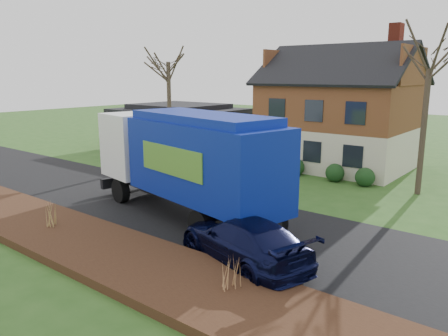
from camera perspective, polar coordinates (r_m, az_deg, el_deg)
The scene contains 13 objects.
ground at distance 20.75m, azimuth -6.96°, elevation -5.19°, with size 120.00×120.00×0.00m, color #2B521B.
road at distance 20.75m, azimuth -6.96°, elevation -5.17°, with size 80.00×7.00×0.02m, color black.
mulch_verge at distance 17.61m, azimuth -19.45°, elevation -8.50°, with size 80.00×3.50×0.30m, color black.
main_house at distance 30.59m, azimuth 13.95°, elevation 7.81°, with size 12.95×8.95×9.26m.
ranch_house at distance 37.75m, azimuth -5.85°, elevation 5.47°, with size 9.80×8.20×3.70m.
garbage_truck at distance 18.76m, azimuth -4.91°, elevation 1.37°, with size 11.13×4.96×4.62m.
silver_sedan at distance 25.68m, azimuth -3.20°, elevation -0.09°, with size 1.52×4.37×1.44m, color #A4A5AB.
navy_wagon at distance 14.62m, azimuth 2.57°, elevation -9.42°, with size 2.19×5.38×1.56m, color black.
tree_front_west at distance 31.04m, azimuth -7.36°, elevation 15.47°, with size 3.27×3.27×9.72m.
tree_front_east at distance 24.38m, azimuth 25.47°, elevation 14.10°, with size 3.31×3.31×9.19m.
tree_back at distance 37.40m, azimuth 19.60°, elevation 14.88°, with size 3.18×3.18×10.06m.
grass_clump_mid at distance 18.45m, azimuth -21.69°, elevation -5.64°, with size 0.35×0.29×0.97m.
grass_clump_east at distance 12.41m, azimuth 1.09°, elevation -13.48°, with size 0.39×0.32×0.97m.
Camera 1 is at (14.18, -13.85, 6.14)m, focal length 35.00 mm.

